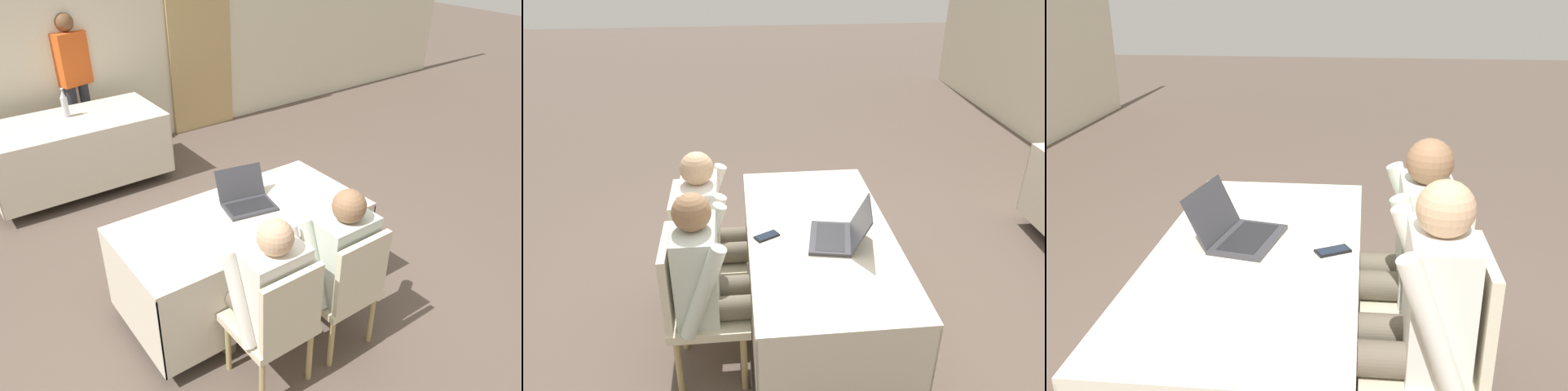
% 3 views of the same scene
% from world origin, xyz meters
% --- Properties ---
extents(conference_table_near, '(1.68, 0.84, 0.73)m').
position_xyz_m(conference_table_near, '(0.00, 0.00, 0.56)').
color(conference_table_near, beige).
rests_on(conference_table_near, ground_plane).
extents(laptop, '(0.40, 0.39, 0.22)m').
position_xyz_m(laptop, '(0.10, 0.09, 0.78)').
color(laptop, '#333338').
rests_on(laptop, conference_table_near).
extents(cell_phone, '(0.13, 0.16, 0.01)m').
position_xyz_m(cell_phone, '(0.02, -0.31, 0.74)').
color(cell_phone, black).
rests_on(cell_phone, conference_table_near).
extents(paper_beside_laptop, '(0.23, 0.31, 0.00)m').
position_xyz_m(paper_beside_laptop, '(-0.53, -0.06, 0.74)').
color(paper_beside_laptop, white).
rests_on(paper_beside_laptop, conference_table_near).
extents(chair_near_left, '(0.44, 0.44, 0.89)m').
position_xyz_m(chair_near_left, '(-0.26, -0.73, 0.49)').
color(chair_near_left, tan).
rests_on(chair_near_left, ground_plane).
extents(chair_near_right, '(0.44, 0.44, 0.89)m').
position_xyz_m(chair_near_right, '(0.26, -0.73, 0.49)').
color(chair_near_right, tan).
rests_on(chair_near_right, ground_plane).
extents(person_checkered_shirt, '(0.50, 0.52, 1.15)m').
position_xyz_m(person_checkered_shirt, '(-0.26, -0.62, 0.65)').
color(person_checkered_shirt, '#665B4C').
rests_on(person_checkered_shirt, ground_plane).
extents(person_white_shirt, '(0.50, 0.52, 1.15)m').
position_xyz_m(person_white_shirt, '(0.26, -0.62, 0.65)').
color(person_white_shirt, '#665B4C').
rests_on(person_white_shirt, ground_plane).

